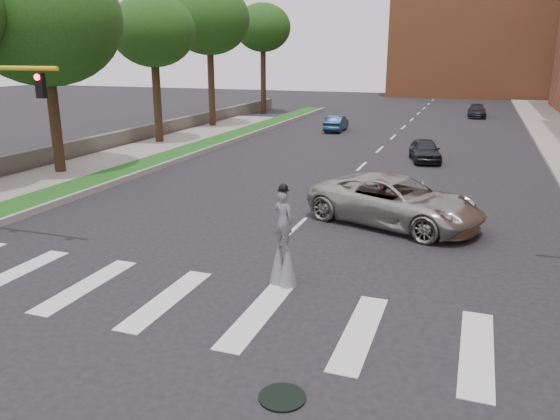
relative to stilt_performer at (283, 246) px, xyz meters
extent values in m
plane|color=black|center=(-1.27, -2.96, -1.13)|extent=(160.00, 160.00, 0.00)
cube|color=#164C15|center=(-12.77, 17.04, -1.00)|extent=(2.00, 60.00, 0.25)
cube|color=gray|center=(-11.72, 17.04, -0.99)|extent=(0.20, 60.00, 0.28)
cube|color=gray|center=(-15.77, 7.04, -1.04)|extent=(4.00, 60.00, 0.18)
cube|color=#514C46|center=(-18.27, 19.04, -0.58)|extent=(0.50, 56.00, 1.10)
cylinder|color=black|center=(1.73, -4.96, -1.11)|extent=(0.90, 0.90, 0.04)
cube|color=#BF6A3C|center=(4.73, 75.04, 7.87)|extent=(26.00, 14.00, 18.00)
cube|color=black|center=(-7.77, 0.04, 4.17)|extent=(0.28, 0.18, 0.75)
cylinder|color=#FF0C0C|center=(-7.77, -0.06, 4.42)|extent=(0.18, 0.06, 0.18)
cylinder|color=black|center=(0.15, -0.05, -0.60)|extent=(0.07, 0.07, 1.05)
cylinder|color=black|center=(-0.15, 0.05, -0.60)|extent=(0.07, 0.07, 1.05)
cone|color=#5D5E62|center=(0.15, -0.05, -0.47)|extent=(0.52, 0.52, 1.31)
cone|color=#5D5E62|center=(-0.15, 0.05, -0.47)|extent=(0.52, 0.52, 1.31)
imported|color=#5D5E62|center=(0.00, 0.00, 0.76)|extent=(0.70, 0.56, 1.67)
sphere|color=black|center=(0.00, 0.00, 1.65)|extent=(0.26, 0.26, 0.26)
cylinder|color=black|center=(0.00, 0.00, 1.60)|extent=(0.34, 0.34, 0.02)
cube|color=yellow|center=(0.04, 0.13, 1.22)|extent=(0.22, 0.05, 0.10)
imported|color=#A3A19A|center=(2.09, 6.67, -0.22)|extent=(7.16, 5.03, 1.81)
imported|color=black|center=(1.95, 19.90, -0.47)|extent=(2.43, 4.13, 1.32)
imported|color=#162B4D|center=(-6.21, 30.75, -0.48)|extent=(1.49, 3.95, 1.29)
imported|color=black|center=(4.60, 45.20, -0.52)|extent=(1.90, 4.28, 1.22)
cylinder|color=black|center=(-15.98, 9.57, 1.83)|extent=(0.56, 0.56, 5.91)
ellipsoid|color=#153710|center=(-15.98, 9.57, 6.71)|extent=(7.68, 7.68, 6.53)
cylinder|color=black|center=(-16.42, 20.11, 2.00)|extent=(0.56, 0.56, 6.26)
ellipsoid|color=#153710|center=(-16.42, 20.11, 6.56)|extent=(5.69, 5.69, 4.83)
cylinder|color=black|center=(-16.91, 29.49, 2.48)|extent=(0.56, 0.56, 7.20)
ellipsoid|color=#153710|center=(-16.91, 29.49, 7.77)|extent=(6.76, 6.76, 5.75)
cylinder|color=black|center=(-16.83, 41.39, 2.52)|extent=(0.56, 0.56, 7.29)
ellipsoid|color=#153710|center=(-16.83, 41.39, 7.59)|extent=(5.71, 5.71, 4.86)
camera|label=1|loc=(4.69, -13.32, 5.13)|focal=35.00mm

